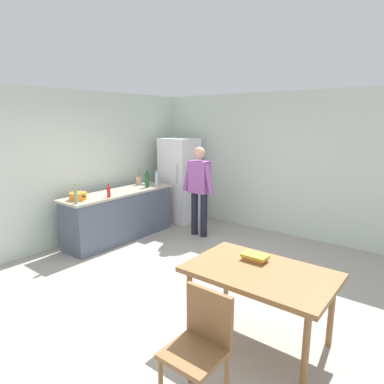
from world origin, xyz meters
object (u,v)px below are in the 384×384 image
at_px(cooking_pot, 78,196).
at_px(utensil_jar, 139,181).
at_px(refrigerator, 179,180).
at_px(dining_table, 260,278).
at_px(chair, 201,340).
at_px(person, 199,185).
at_px(bottle_water_clear, 157,179).
at_px(bottle_sauce_red, 109,192).
at_px(bottle_wine_green, 147,180).
at_px(bottle_vinegar_tall, 76,195).
at_px(book_stack, 255,257).

bearing_deg(cooking_pot, utensil_jar, 96.58).
distance_m(refrigerator, dining_table, 4.27).
relative_size(chair, cooking_pot, 2.28).
relative_size(person, bottle_water_clear, 5.67).
height_order(dining_table, utensil_jar, utensil_jar).
bearing_deg(bottle_sauce_red, bottle_wine_green, 96.05).
height_order(cooking_pot, bottle_vinegar_tall, bottle_vinegar_tall).
xyz_separation_m(refrigerator, person, (0.95, -0.55, 0.08)).
height_order(refrigerator, bottle_sauce_red, refrigerator).
bearing_deg(person, bottle_vinegar_tall, -112.56).
bearing_deg(bottle_wine_green, bottle_sauce_red, -83.95).
xyz_separation_m(chair, bottle_sauce_red, (-3.17, 1.66, 0.46)).
xyz_separation_m(refrigerator, chair, (3.30, -3.67, -0.37)).
distance_m(dining_table, utensil_jar, 4.02).
height_order(utensil_jar, book_stack, utensil_jar).
distance_m(cooking_pot, bottle_water_clear, 1.72).
xyz_separation_m(bottle_vinegar_tall, bottle_water_clear, (-0.10, 1.90, -0.01)).
relative_size(chair, book_stack, 3.44).
height_order(refrigerator, bottle_vinegar_tall, refrigerator).
height_order(dining_table, book_stack, book_stack).
relative_size(refrigerator, book_stack, 6.80).
height_order(chair, bottle_wine_green, bottle_wine_green).
height_order(bottle_water_clear, bottle_wine_green, bottle_wine_green).
distance_m(cooking_pot, book_stack, 3.27).
xyz_separation_m(utensil_jar, bottle_wine_green, (0.32, -0.08, 0.07)).
bearing_deg(cooking_pot, refrigerator, 87.18).
relative_size(person, book_stack, 6.43).
xyz_separation_m(refrigerator, bottle_vinegar_tall, (0.10, -2.61, 0.14)).
height_order(person, bottle_wine_green, person).
height_order(dining_table, bottle_sauce_red, bottle_sauce_red).
xyz_separation_m(dining_table, bottle_sauce_red, (-3.17, 0.69, 0.32)).
bearing_deg(person, bottle_water_clear, -170.52).
bearing_deg(utensil_jar, bottle_sauce_red, -68.54).
relative_size(utensil_jar, bottle_water_clear, 1.07).
relative_size(bottle_water_clear, book_stack, 1.13).
bearing_deg(utensil_jar, book_stack, -24.79).
bearing_deg(refrigerator, bottle_water_clear, -90.03).
bearing_deg(utensil_jar, bottle_water_clear, 35.87).
relative_size(bottle_water_clear, bottle_wine_green, 0.88).
height_order(refrigerator, chair, refrigerator).
bearing_deg(person, dining_table, -42.41).
height_order(chair, bottle_vinegar_tall, bottle_vinegar_tall).
relative_size(chair, bottle_wine_green, 2.68).
bearing_deg(book_stack, bottle_wine_green, 154.16).
xyz_separation_m(utensil_jar, bottle_vinegar_tall, (0.39, -1.68, 0.06)).
distance_m(dining_table, bottle_vinegar_tall, 3.23).
distance_m(refrigerator, bottle_water_clear, 0.72).
relative_size(bottle_vinegar_tall, bottle_wine_green, 0.94).
bearing_deg(book_stack, person, 138.25).
distance_m(bottle_sauce_red, book_stack, 3.06).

